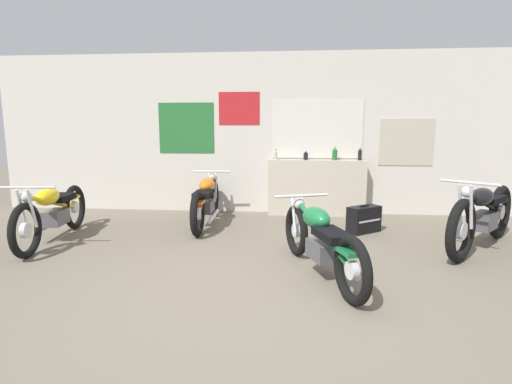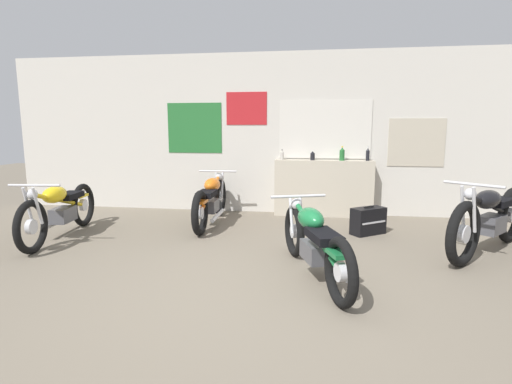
# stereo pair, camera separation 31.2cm
# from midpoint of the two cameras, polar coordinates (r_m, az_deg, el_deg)

# --- Properties ---
(ground_plane) EXTENTS (24.00, 24.00, 0.00)m
(ground_plane) POSITION_cam_midpoint_polar(r_m,az_deg,el_deg) (3.68, -0.08, -15.16)
(ground_plane) COLOR #706656
(wall_back) EXTENTS (10.00, 0.07, 2.80)m
(wall_back) POSITION_cam_midpoint_polar(r_m,az_deg,el_deg) (7.11, 4.74, 8.26)
(wall_back) COLOR beige
(wall_back) RESTS_ON ground_plane
(sill_counter) EXTENTS (1.67, 0.28, 0.97)m
(sill_counter) POSITION_cam_midpoint_polar(r_m,az_deg,el_deg) (6.99, 10.86, 0.55)
(sill_counter) COLOR #B7AD99
(sill_counter) RESTS_ON ground_plane
(bottle_leftmost) EXTENTS (0.06, 0.06, 0.18)m
(bottle_leftmost) POSITION_cam_midpoint_polar(r_m,az_deg,el_deg) (6.90, 5.05, 5.25)
(bottle_leftmost) COLOR #B7B2A8
(bottle_leftmost) RESTS_ON sill_counter
(bottle_left_center) EXTENTS (0.08, 0.08, 0.16)m
(bottle_left_center) POSITION_cam_midpoint_polar(r_m,az_deg,el_deg) (6.90, 9.38, 5.11)
(bottle_left_center) COLOR black
(bottle_left_center) RESTS_ON sill_counter
(bottle_center) EXTENTS (0.09, 0.09, 0.24)m
(bottle_center) POSITION_cam_midpoint_polar(r_m,az_deg,el_deg) (6.92, 13.47, 5.28)
(bottle_center) COLOR #23662D
(bottle_center) RESTS_ON sill_counter
(bottle_right_center) EXTENTS (0.06, 0.06, 0.23)m
(bottle_right_center) POSITION_cam_midpoint_polar(r_m,az_deg,el_deg) (6.97, 16.92, 5.14)
(bottle_right_center) COLOR black
(bottle_right_center) RESTS_ON sill_counter
(motorcycle_orange) EXTENTS (0.64, 2.00, 0.80)m
(motorcycle_orange) POSITION_cam_midpoint_polar(r_m,az_deg,el_deg) (6.31, -5.03, -1.11)
(motorcycle_orange) COLOR black
(motorcycle_orange) RESTS_ON ground_plane
(motorcycle_green) EXTENTS (0.87, 1.91, 0.76)m
(motorcycle_green) POSITION_cam_midpoint_polar(r_m,az_deg,el_deg) (4.14, 10.45, -6.87)
(motorcycle_green) COLOR black
(motorcycle_green) RESTS_ON ground_plane
(motorcycle_black) EXTENTS (1.52, 1.73, 0.92)m
(motorcycle_black) POSITION_cam_midpoint_polar(r_m,az_deg,el_deg) (5.67, 31.77, -3.24)
(motorcycle_black) COLOR black
(motorcycle_black) RESTS_ON ground_plane
(motorcycle_yellow) EXTENTS (0.64, 2.04, 0.83)m
(motorcycle_yellow) POSITION_cam_midpoint_polar(r_m,az_deg,el_deg) (6.05, -24.92, -2.23)
(motorcycle_yellow) COLOR black
(motorcycle_yellow) RESTS_ON ground_plane
(hard_case_black) EXTENTS (0.53, 0.48, 0.41)m
(hard_case_black) POSITION_cam_midpoint_polar(r_m,az_deg,el_deg) (5.99, 17.18, -3.98)
(hard_case_black) COLOR black
(hard_case_black) RESTS_ON ground_plane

